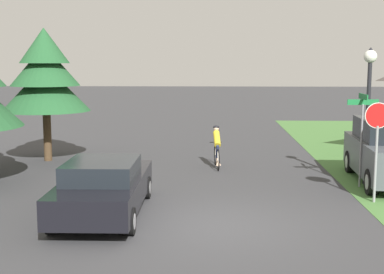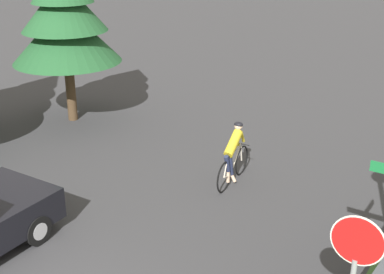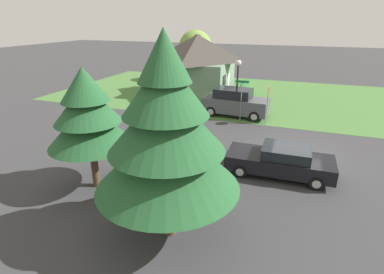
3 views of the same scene
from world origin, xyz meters
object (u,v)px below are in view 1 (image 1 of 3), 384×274
at_px(cyclist, 217,148).
at_px(stop_sign, 377,133).
at_px(street_lamp, 369,87).
at_px(street_name_sign, 362,123).
at_px(sedan_left_lane, 104,187).
at_px(conifer_tall_far, 45,76).

xyz_separation_m(cyclist, stop_sign, (4.13, -4.54, 1.14)).
xyz_separation_m(street_lamp, street_name_sign, (-0.26, -0.38, -1.02)).
distance_m(stop_sign, street_lamp, 2.41).
bearing_deg(street_name_sign, cyclist, 146.45).
xyz_separation_m(sedan_left_lane, conifer_tall_far, (-3.59, 7.07, 2.49)).
relative_size(sedan_left_lane, conifer_tall_far, 0.93).
xyz_separation_m(stop_sign, street_name_sign, (0.08, 1.75, 0.06)).
height_order(cyclist, street_name_sign, street_name_sign).
xyz_separation_m(stop_sign, street_lamp, (0.34, 2.12, 1.08)).
distance_m(cyclist, street_name_sign, 5.20).
xyz_separation_m(sedan_left_lane, street_lamp, (7.22, 3.57, 2.25)).
bearing_deg(street_name_sign, stop_sign, -92.76).
distance_m(street_lamp, street_name_sign, 1.12).
bearing_deg(street_lamp, street_name_sign, -124.46).
relative_size(street_lamp, conifer_tall_far, 0.83).
relative_size(sedan_left_lane, street_lamp, 1.12).
bearing_deg(street_name_sign, street_lamp, 55.54).
xyz_separation_m(sedan_left_lane, street_name_sign, (6.96, 3.19, 1.22)).
bearing_deg(cyclist, street_lamp, -123.46).
bearing_deg(street_lamp, cyclist, 151.59).
bearing_deg(cyclist, sedan_left_lane, 150.32).
relative_size(cyclist, street_lamp, 0.44).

